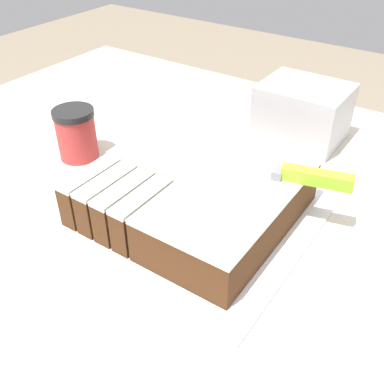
# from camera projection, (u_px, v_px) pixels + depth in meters

# --- Properties ---
(countertop) EXTENTS (1.40, 1.10, 0.94)m
(countertop) POSITION_uv_depth(u_px,v_px,m) (182.00, 351.00, 1.09)
(countertop) COLOR beige
(countertop) RESTS_ON ground_plane
(cake_board) EXTENTS (0.40, 0.38, 0.01)m
(cake_board) POSITION_uv_depth(u_px,v_px,m) (192.00, 212.00, 0.77)
(cake_board) COLOR silver
(cake_board) RESTS_ON countertop
(cake) EXTENTS (0.32, 0.30, 0.08)m
(cake) POSITION_uv_depth(u_px,v_px,m) (195.00, 192.00, 0.74)
(cake) COLOR #472814
(cake) RESTS_ON cake_board
(knife) EXTENTS (0.34, 0.11, 0.02)m
(knife) POSITION_uv_depth(u_px,v_px,m) (285.00, 173.00, 0.70)
(knife) COLOR silver
(knife) RESTS_ON cake
(coffee_cup) EXTENTS (0.08, 0.08, 0.10)m
(coffee_cup) POSITION_uv_depth(u_px,v_px,m) (76.00, 134.00, 0.89)
(coffee_cup) COLOR #B23333
(coffee_cup) RESTS_ON countertop
(storage_box) EXTENTS (0.18, 0.14, 0.12)m
(storage_box) POSITION_uv_depth(u_px,v_px,m) (302.00, 112.00, 0.95)
(storage_box) COLOR #B2B2B7
(storage_box) RESTS_ON countertop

